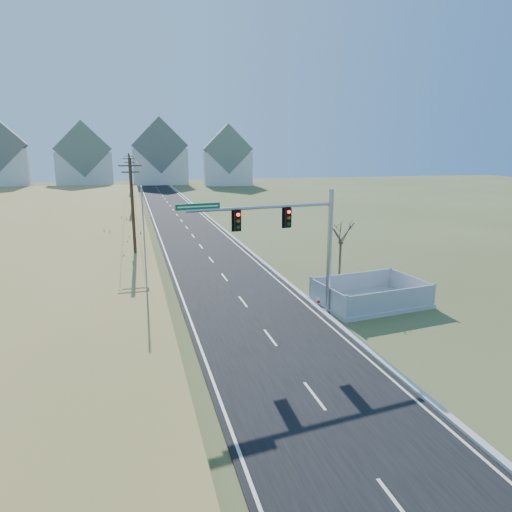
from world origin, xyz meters
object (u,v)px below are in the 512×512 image
Objects in this scene: traffic_signal_mast at (301,241)px; flagpole at (145,260)px; fence_enclosure at (370,300)px; open_sign at (320,302)px; bare_tree at (341,231)px.

traffic_signal_mast is 1.23× the size of flagpole.
flagpole is at bearing 160.08° from fence_enclosure.
traffic_signal_mast is at bearing -113.19° from open_sign.
fence_enclosure is at bearing -80.01° from bare_tree.
traffic_signal_mast is at bearing -176.59° from fence_enclosure.
flagpole is (-13.72, 3.22, 2.71)m from fence_enclosure.
fence_enclosure is 14.36m from flagpole.
fence_enclosure is 5.19m from bare_tree.
flagpole is 13.19m from bare_tree.
fence_enclosure is 0.95× the size of flagpole.
traffic_signal_mast is 4.84m from open_sign.
flagpole is at bearing 147.43° from traffic_signal_mast.
open_sign is 0.11× the size of bare_tree.
bare_tree is at bearing 78.24° from open_sign.
bare_tree is (-0.59, 3.33, 3.93)m from fence_enclosure.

